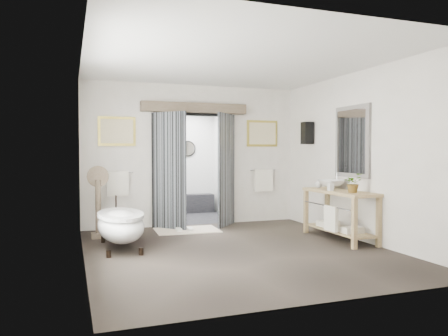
{
  "coord_description": "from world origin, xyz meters",
  "views": [
    {
      "loc": [
        -2.42,
        -6.24,
        1.52
      ],
      "look_at": [
        0.0,
        0.6,
        1.25
      ],
      "focal_mm": 35.0,
      "sensor_mm": 36.0,
      "label": 1
    }
  ],
  "objects_px": {
    "clawfoot_tub": "(121,225)",
    "basin": "(331,184)",
    "rug": "(187,230)",
    "vanity": "(339,211)"
  },
  "relations": [
    {
      "from": "clawfoot_tub",
      "to": "basin",
      "type": "xyz_separation_m",
      "value": [
        3.7,
        -0.22,
        0.56
      ]
    },
    {
      "from": "rug",
      "to": "clawfoot_tub",
      "type": "bearing_deg",
      "value": -139.63
    },
    {
      "from": "rug",
      "to": "vanity",
      "type": "bearing_deg",
      "value": -37.37
    },
    {
      "from": "vanity",
      "to": "rug",
      "type": "height_order",
      "value": "vanity"
    },
    {
      "from": "vanity",
      "to": "basin",
      "type": "distance_m",
      "value": 0.54
    },
    {
      "from": "vanity",
      "to": "rug",
      "type": "bearing_deg",
      "value": 142.63
    },
    {
      "from": "clawfoot_tub",
      "to": "vanity",
      "type": "xyz_separation_m",
      "value": [
        3.63,
        -0.55,
        0.13
      ]
    },
    {
      "from": "clawfoot_tub",
      "to": "rug",
      "type": "relative_size",
      "value": 1.31
    },
    {
      "from": "clawfoot_tub",
      "to": "vanity",
      "type": "bearing_deg",
      "value": -8.61
    },
    {
      "from": "vanity",
      "to": "basin",
      "type": "relative_size",
      "value": 3.29
    }
  ]
}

